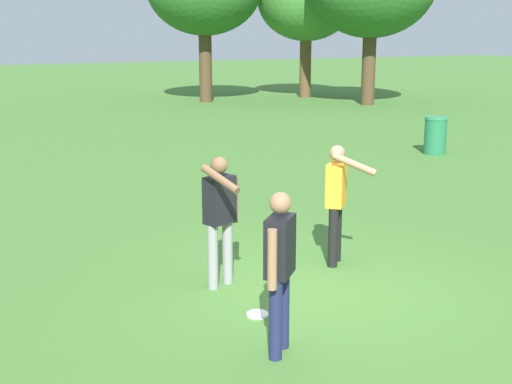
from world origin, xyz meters
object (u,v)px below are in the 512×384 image
object	(u,v)px
trash_can_beside_table	(435,135)
frisbee	(257,314)
person_catcher	(280,263)
person_bystander	(220,212)
person_thrower	(337,195)

from	to	relation	value
trash_can_beside_table	frisbee	bearing A→B (deg)	-140.08
person_catcher	trash_can_beside_table	bearing A→B (deg)	42.64
person_catcher	trash_can_beside_table	size ratio (longest dim) A/B	1.71
frisbee	trash_can_beside_table	distance (m)	11.15
person_catcher	person_bystander	bearing A→B (deg)	84.46
person_bystander	frisbee	size ratio (longest dim) A/B	6.63
person_thrower	person_catcher	size ratio (longest dim) A/B	1.00
person_catcher	person_bystander	distance (m)	1.92
person_bystander	trash_can_beside_table	bearing A→B (deg)	35.66
person_bystander	trash_can_beside_table	world-z (taller)	person_bystander
person_bystander	frisbee	distance (m)	1.39
person_bystander	trash_can_beside_table	size ratio (longest dim) A/B	1.71
person_catcher	trash_can_beside_table	xyz separation A→B (m)	(8.74, 8.05, -0.46)
frisbee	person_catcher	bearing A→B (deg)	-102.40
person_bystander	frisbee	world-z (taller)	person_bystander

